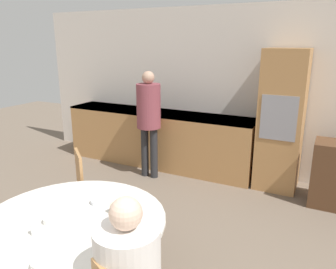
% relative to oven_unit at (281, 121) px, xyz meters
% --- Properties ---
extents(wall_back, '(7.17, 0.05, 2.60)m').
position_rel_oven_unit_xyz_m(wall_back, '(-0.88, 0.34, 0.31)').
color(wall_back, silver).
rests_on(wall_back, ground_plane).
extents(kitchen_counter, '(3.28, 0.60, 0.93)m').
position_rel_oven_unit_xyz_m(kitchen_counter, '(-1.97, -0.01, -0.51)').
color(kitchen_counter, '#AD7A47').
rests_on(kitchen_counter, ground_plane).
extents(oven_unit, '(0.58, 0.59, 1.98)m').
position_rel_oven_unit_xyz_m(oven_unit, '(0.00, 0.00, 0.00)').
color(oven_unit, '#AD7A47').
rests_on(oven_unit, ground_plane).
extents(dining_table, '(1.45, 1.45, 0.74)m').
position_rel_oven_unit_xyz_m(dining_table, '(-1.07, -3.03, -0.46)').
color(dining_table, '#51331E').
rests_on(dining_table, ground_plane).
extents(chair_far_left, '(0.56, 0.56, 0.94)m').
position_rel_oven_unit_xyz_m(chair_far_left, '(-1.75, -2.32, -0.47)').
color(chair_far_left, '#AD7A47').
rests_on(chair_far_left, ground_plane).
extents(person_standing, '(0.36, 0.36, 1.65)m').
position_rel_oven_unit_xyz_m(person_standing, '(-1.84, -0.53, 0.03)').
color(person_standing, '#262628').
rests_on(person_standing, ground_plane).
extents(cup, '(0.06, 0.06, 0.09)m').
position_rel_oven_unit_xyz_m(cup, '(-0.84, -2.82, -0.21)').
color(cup, beige).
rests_on(cup, dining_table).
extents(bowl_near, '(0.16, 0.16, 0.05)m').
position_rel_oven_unit_xyz_m(bowl_near, '(-0.82, -3.53, -0.22)').
color(bowl_near, white).
rests_on(bowl_near, dining_table).
extents(bowl_centre, '(0.15, 0.15, 0.04)m').
position_rel_oven_unit_xyz_m(bowl_centre, '(-1.04, -2.73, -0.23)').
color(bowl_centre, silver).
rests_on(bowl_centre, dining_table).
extents(bowl_far, '(0.16, 0.16, 0.04)m').
position_rel_oven_unit_xyz_m(bowl_far, '(-1.16, -3.13, -0.23)').
color(bowl_far, white).
rests_on(bowl_far, dining_table).
extents(salt_shaker, '(0.03, 0.03, 0.09)m').
position_rel_oven_unit_xyz_m(salt_shaker, '(-1.16, -3.32, -0.21)').
color(salt_shaker, white).
rests_on(salt_shaker, dining_table).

